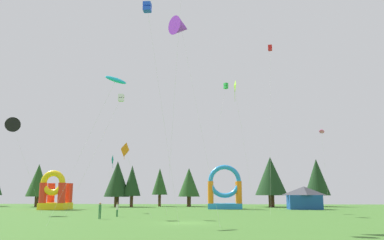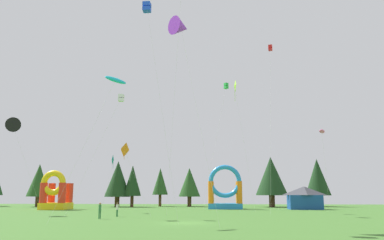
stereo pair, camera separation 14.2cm
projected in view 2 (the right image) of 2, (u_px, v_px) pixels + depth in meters
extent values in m
plane|color=#3D6B28|center=(185.00, 223.00, 36.63)|extent=(120.00, 120.00, 0.00)
cone|color=purple|center=(181.00, 27.00, 38.90)|extent=(2.65, 2.65, 2.00)
cylinder|color=silver|center=(198.00, 117.00, 35.14)|extent=(3.69, 3.82, 19.33)
cube|color=red|center=(270.00, 49.00, 61.51)|extent=(0.71, 0.71, 0.41)
cube|color=red|center=(270.00, 46.00, 61.60)|extent=(0.71, 0.71, 0.41)
cylinder|color=silver|center=(271.00, 123.00, 56.12)|extent=(1.78, 6.36, 25.65)
pyramid|color=#8CD826|center=(234.00, 87.00, 56.11)|extent=(0.35, 1.34, 1.33)
cylinder|color=#8CD826|center=(235.00, 94.00, 55.91)|extent=(0.04, 0.04, 2.17)
cylinder|color=silver|center=(245.00, 149.00, 55.92)|extent=(2.78, 3.21, 18.07)
cube|color=white|center=(121.00, 100.00, 48.99)|extent=(0.67, 0.67, 0.41)
cube|color=white|center=(121.00, 96.00, 49.08)|extent=(0.67, 0.67, 0.41)
cylinder|color=silver|center=(93.00, 156.00, 48.03)|extent=(6.60, 0.34, 14.74)
cylinder|color=silver|center=(174.00, 108.00, 46.04)|extent=(2.53, 8.82, 25.70)
ellipsoid|color=#EA599E|center=(322.00, 131.00, 55.36)|extent=(1.46, 2.08, 0.66)
cylinder|color=silver|center=(326.00, 172.00, 55.29)|extent=(0.96, 2.12, 11.52)
cone|color=black|center=(13.00, 125.00, 55.01)|extent=(2.85, 2.86, 2.27)
cylinder|color=silver|center=(27.00, 169.00, 54.93)|extent=(4.12, 2.46, 12.38)
pyramid|color=#0C7F7A|center=(114.00, 160.00, 57.83)|extent=(0.27, 1.07, 1.07)
cylinder|color=#0C7F7A|center=(113.00, 164.00, 57.72)|extent=(0.04, 0.04, 1.20)
cylinder|color=silver|center=(107.00, 186.00, 56.48)|extent=(1.23, 1.39, 7.64)
ellipsoid|color=#19B7CC|center=(116.00, 80.00, 38.76)|extent=(2.35, 1.85, 1.18)
cylinder|color=silver|center=(83.00, 148.00, 36.27)|extent=(4.96, 2.75, 14.03)
cube|color=blue|center=(147.00, 9.00, 38.59)|extent=(0.79, 0.79, 0.42)
cube|color=blue|center=(147.00, 5.00, 38.68)|extent=(0.79, 0.79, 0.42)
cylinder|color=silver|center=(162.00, 110.00, 36.51)|extent=(3.36, 0.15, 21.20)
pyramid|color=orange|center=(124.00, 150.00, 44.37)|extent=(0.83, 1.26, 1.21)
cylinder|color=orange|center=(124.00, 155.00, 44.23)|extent=(0.04, 0.04, 1.06)
cylinder|color=silver|center=(138.00, 184.00, 44.16)|extent=(3.13, 1.30, 7.65)
cube|color=green|center=(226.00, 87.00, 63.79)|extent=(0.79, 0.79, 0.43)
cube|color=green|center=(226.00, 84.00, 63.89)|extent=(0.79, 0.79, 0.43)
cylinder|color=silver|center=(215.00, 146.00, 60.59)|extent=(3.93, 3.05, 20.28)
cylinder|color=#33723F|center=(100.00, 215.00, 42.48)|extent=(0.18, 0.18, 0.86)
cylinder|color=#33723F|center=(99.00, 215.00, 42.37)|extent=(0.18, 0.18, 0.86)
cylinder|color=#33723F|center=(100.00, 208.00, 42.57)|extent=(0.43, 0.43, 0.68)
sphere|color=#9E704C|center=(100.00, 204.00, 42.65)|extent=(0.23, 0.23, 0.23)
cylinder|color=#33723F|center=(117.00, 213.00, 46.28)|extent=(0.17, 0.17, 0.81)
cylinder|color=#33723F|center=(117.00, 213.00, 46.39)|extent=(0.17, 0.17, 0.81)
cylinder|color=silver|center=(117.00, 207.00, 46.47)|extent=(0.40, 0.40, 0.64)
sphere|color=brown|center=(117.00, 203.00, 46.55)|extent=(0.22, 0.22, 0.22)
cube|color=#268CD8|center=(225.00, 206.00, 68.31)|extent=(5.97, 3.53, 0.97)
cylinder|color=orange|center=(211.00, 192.00, 67.66)|extent=(0.99, 0.99, 3.85)
cylinder|color=orange|center=(239.00, 192.00, 67.36)|extent=(0.99, 0.99, 3.85)
cylinder|color=orange|center=(211.00, 192.00, 70.15)|extent=(0.99, 0.99, 3.85)
cylinder|color=orange|center=(239.00, 192.00, 69.86)|extent=(0.99, 0.99, 3.85)
torus|color=#268CD8|center=(225.00, 181.00, 67.87)|extent=(5.78, 0.79, 5.78)
cube|color=yellow|center=(56.00, 206.00, 66.07)|extent=(4.48, 4.54, 1.13)
cylinder|color=red|center=(43.00, 193.00, 64.97)|extent=(1.25, 1.25, 3.34)
cylinder|color=red|center=(62.00, 193.00, 64.78)|extent=(1.25, 1.25, 3.34)
cylinder|color=red|center=(52.00, 193.00, 68.19)|extent=(1.25, 1.25, 3.34)
cylinder|color=red|center=(69.00, 193.00, 68.00)|extent=(1.25, 1.25, 3.34)
torus|color=yellow|center=(53.00, 183.00, 65.18)|extent=(4.22, 1.00, 4.22)
cube|color=#19478C|center=(305.00, 202.00, 66.39)|extent=(5.54, 3.40, 2.43)
pyramid|color=#3F3F47|center=(304.00, 191.00, 66.75)|extent=(5.54, 3.40, 1.47)
cylinder|color=#4C331E|center=(37.00, 202.00, 78.14)|extent=(0.83, 0.83, 2.07)
cone|color=#234C1E|center=(39.00, 180.00, 78.94)|extent=(4.60, 4.60, 6.58)
cylinder|color=#4C331E|center=(117.00, 202.00, 77.89)|extent=(0.94, 0.94, 2.02)
cone|color=#193819|center=(118.00, 179.00, 78.75)|extent=(5.25, 5.25, 7.19)
cylinder|color=#4C331E|center=(132.00, 201.00, 77.45)|extent=(0.64, 0.64, 2.18)
cone|color=#193819|center=(133.00, 181.00, 78.22)|extent=(3.58, 3.58, 6.14)
cylinder|color=#4C331E|center=(160.00, 201.00, 80.48)|extent=(0.59, 0.59, 2.41)
cone|color=#234C1E|center=(160.00, 181.00, 81.22)|extent=(3.29, 3.29, 5.54)
cylinder|color=#4C331E|center=(189.00, 202.00, 79.87)|extent=(0.81, 0.81, 2.03)
cone|color=#234C1E|center=(189.00, 182.00, 80.61)|extent=(4.51, 4.51, 5.92)
cylinder|color=#4C331E|center=(272.00, 201.00, 77.13)|extent=(1.16, 1.16, 2.32)
cone|color=#193819|center=(271.00, 176.00, 78.06)|extent=(6.44, 6.44, 7.70)
cylinder|color=#4C331E|center=(319.00, 201.00, 79.61)|extent=(0.93, 0.93, 2.27)
cone|color=#193819|center=(317.00, 177.00, 80.53)|extent=(5.18, 5.18, 7.57)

